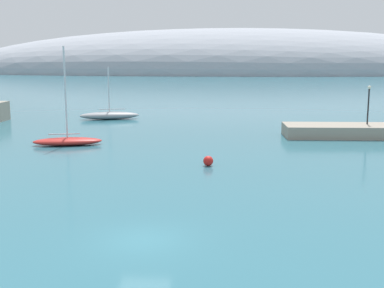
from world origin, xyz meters
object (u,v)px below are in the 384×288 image
object	(u,v)px
sailboat_red_near_shore	(67,140)
sailboat_grey_outer_mooring	(109,115)
mooring_buoy_red	(208,161)
harbor_lamp_post	(369,100)

from	to	relation	value
sailboat_red_near_shore	sailboat_grey_outer_mooring	bearing A→B (deg)	79.38
sailboat_red_near_shore	mooring_buoy_red	xyz separation A→B (m)	(13.86, -8.37, -0.09)
sailboat_red_near_shore	mooring_buoy_red	bearing A→B (deg)	-42.82
sailboat_grey_outer_mooring	mooring_buoy_red	bearing A→B (deg)	103.18
sailboat_red_near_shore	mooring_buoy_red	world-z (taller)	sailboat_red_near_shore
mooring_buoy_red	harbor_lamp_post	xyz separation A→B (m)	(16.57, 15.72, 3.45)
mooring_buoy_red	harbor_lamp_post	bearing A→B (deg)	43.50
mooring_buoy_red	harbor_lamp_post	world-z (taller)	harbor_lamp_post
sailboat_grey_outer_mooring	mooring_buoy_red	distance (m)	31.61
sailboat_grey_outer_mooring	sailboat_red_near_shore	bearing A→B (deg)	77.49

